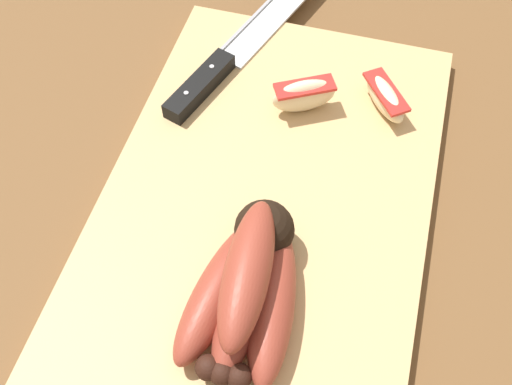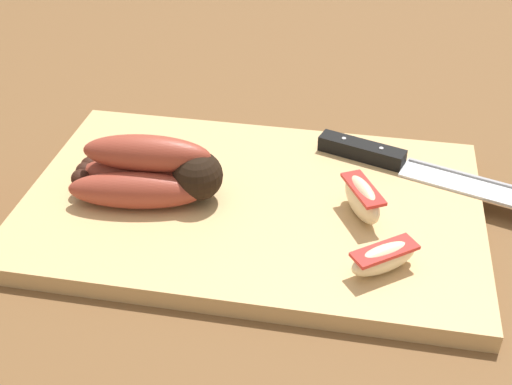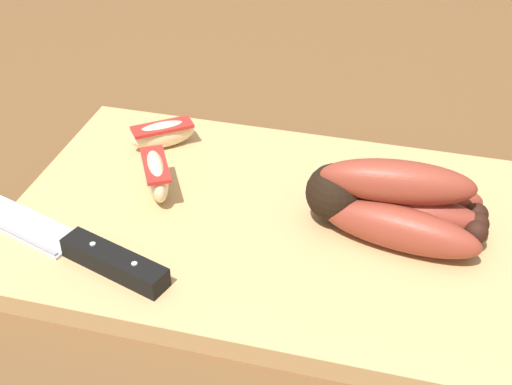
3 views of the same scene
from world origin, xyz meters
TOP-DOWN VIEW (x-y plane):
  - ground_plane at (0.00, 0.00)m, footprint 6.00×6.00m
  - cutting_board at (0.01, 0.00)m, footprint 0.48×0.30m
  - banana_bunch at (0.11, 0.01)m, footprint 0.16×0.10m
  - chefs_knife at (-0.15, -0.09)m, footprint 0.28×0.11m
  - apple_wedge_near at (-0.13, 0.09)m, footprint 0.07×0.06m
  - apple_wedge_middle at (-0.11, 0.01)m, footprint 0.05×0.07m

SIDE VIEW (x-z plane):
  - ground_plane at x=0.00m, z-range 0.00..0.00m
  - cutting_board at x=0.01m, z-range 0.00..0.02m
  - chefs_knife at x=-0.15m, z-range 0.02..0.04m
  - apple_wedge_near at x=-0.13m, z-range 0.02..0.05m
  - apple_wedge_middle at x=-0.11m, z-range 0.02..0.06m
  - banana_bunch at x=0.11m, z-range 0.01..0.08m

